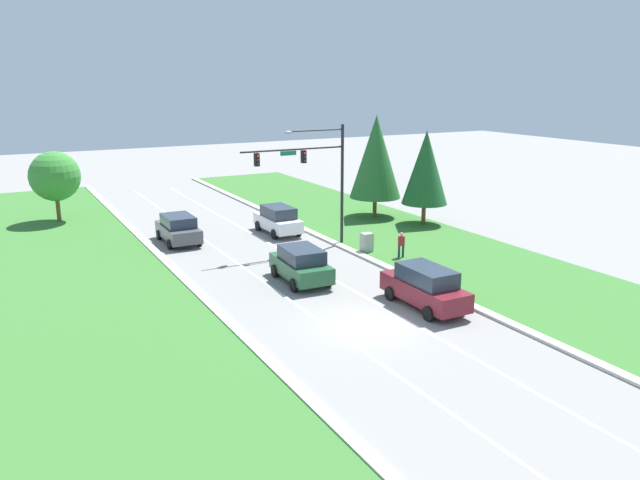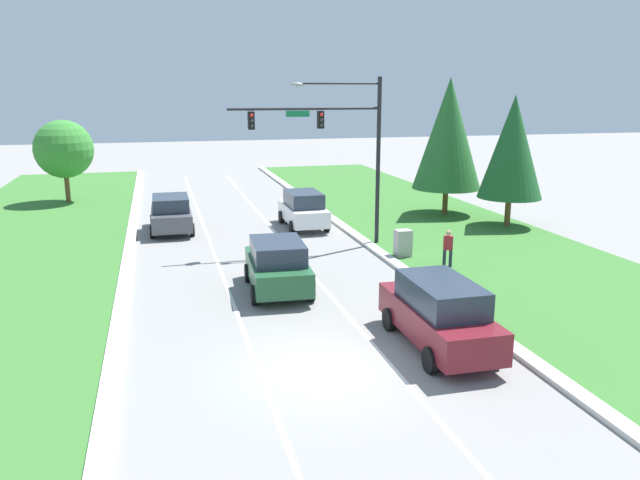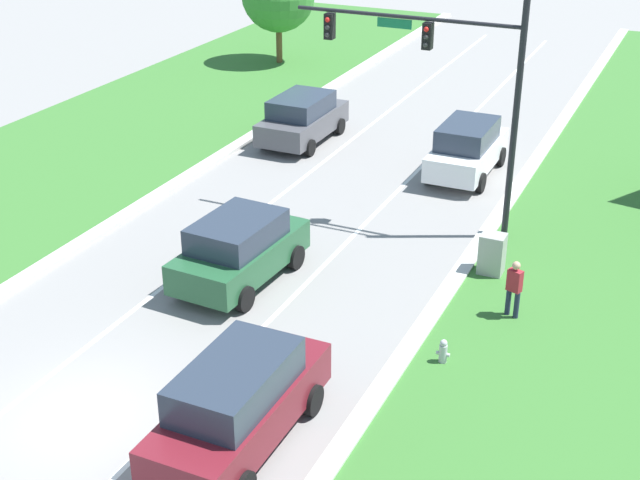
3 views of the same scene
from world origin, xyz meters
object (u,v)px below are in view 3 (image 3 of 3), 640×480
object	(u,v)px
forest_suv	(239,249)
burgundy_suv	(239,403)
traffic_signal_mast	(453,64)
utility_cabinet	(492,255)
pedestrian	(514,287)
fire_hydrant	(443,352)
white_suv	(467,148)
graphite_suv	(302,118)

from	to	relation	value
forest_suv	burgundy_suv	world-z (taller)	burgundy_suv
traffic_signal_mast	burgundy_suv	xyz separation A→B (m)	(-0.52, -12.49, -4.26)
burgundy_suv	utility_cabinet	distance (m)	10.17
pedestrian	fire_hydrant	distance (m)	3.09
white_suv	forest_suv	bearing A→B (deg)	-108.34
white_suv	forest_suv	xyz separation A→B (m)	(-3.51, -10.74, -0.01)
burgundy_suv	fire_hydrant	bearing A→B (deg)	57.88
traffic_signal_mast	graphite_suv	size ratio (longest dim) A/B	1.71
graphite_suv	pedestrian	distance (m)	15.25
forest_suv	traffic_signal_mast	bearing A→B (deg)	59.31
forest_suv	fire_hydrant	world-z (taller)	forest_suv
utility_cabinet	graphite_suv	bearing A→B (deg)	140.64
traffic_signal_mast	utility_cabinet	xyz separation A→B (m)	(2.31, -2.73, -4.69)
graphite_suv	utility_cabinet	bearing A→B (deg)	-39.02
utility_cabinet	pedestrian	xyz separation A→B (m)	(1.14, -2.19, 0.29)
forest_suv	graphite_suv	xyz separation A→B (m)	(-3.58, 11.56, -0.03)
utility_cabinet	forest_suv	bearing A→B (deg)	-152.40
white_suv	burgundy_suv	xyz separation A→B (m)	(0.07, -17.15, 0.03)
pedestrian	forest_suv	bearing A→B (deg)	27.89
utility_cabinet	traffic_signal_mast	bearing A→B (deg)	130.31
burgundy_suv	white_suv	bearing A→B (deg)	90.56
traffic_signal_mast	forest_suv	xyz separation A→B (m)	(-4.11, -6.08, -4.31)
graphite_suv	fire_hydrant	xyz separation A→B (m)	(10.16, -13.27, -0.65)
forest_suv	pedestrian	world-z (taller)	forest_suv
graphite_suv	burgundy_suv	xyz separation A→B (m)	(7.17, -17.97, 0.07)
forest_suv	graphite_suv	distance (m)	12.11
white_suv	pedestrian	world-z (taller)	white_suv
traffic_signal_mast	pedestrian	distance (m)	7.45
forest_suv	utility_cabinet	size ratio (longest dim) A/B	3.60
traffic_signal_mast	burgundy_suv	world-z (taller)	traffic_signal_mast
burgundy_suv	fire_hydrant	distance (m)	5.62
traffic_signal_mast	graphite_suv	xyz separation A→B (m)	(-7.69, 5.48, -4.34)
fire_hydrant	graphite_suv	bearing A→B (deg)	127.43
burgundy_suv	utility_cabinet	bearing A→B (deg)	74.12
burgundy_suv	pedestrian	world-z (taller)	burgundy_suv
graphite_suv	fire_hydrant	distance (m)	16.72
white_suv	burgundy_suv	size ratio (longest dim) A/B	0.92
traffic_signal_mast	utility_cabinet	bearing A→B (deg)	-49.69
utility_cabinet	fire_hydrant	distance (m)	5.07
traffic_signal_mast	white_suv	distance (m)	6.37
graphite_suv	burgundy_suv	world-z (taller)	burgundy_suv
forest_suv	pedestrian	bearing A→B (deg)	12.08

